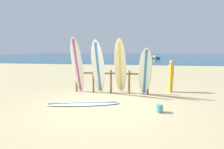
% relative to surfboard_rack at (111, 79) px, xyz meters
% --- Properties ---
extents(ground_plane, '(120.00, 120.00, 0.00)m').
position_rel_surfboard_rack_xyz_m(ground_plane, '(0.08, -2.07, -0.66)').
color(ground_plane, '#CCB784').
extents(ocean_water, '(120.00, 80.00, 0.01)m').
position_rel_surfboard_rack_xyz_m(ocean_water, '(0.08, 55.93, -0.66)').
color(ocean_water, navy).
rests_on(ocean_water, ground).
extents(surfboard_rack, '(3.47, 0.09, 1.06)m').
position_rel_surfboard_rack_xyz_m(surfboard_rack, '(0.00, 0.00, 0.00)').
color(surfboard_rack, brown).
rests_on(surfboard_rack, ground).
extents(surfboard_leaning_far_left, '(0.68, 0.77, 2.57)m').
position_rel_surfboard_rack_xyz_m(surfboard_leaning_far_left, '(-1.51, -0.28, 0.62)').
color(surfboard_leaning_far_left, silver).
rests_on(surfboard_leaning_far_left, ground).
extents(surfboard_leaning_left, '(0.60, 1.17, 2.41)m').
position_rel_surfboard_rack_xyz_m(surfboard_leaning_left, '(-0.50, -0.42, 0.54)').
color(surfboard_leaning_left, white).
rests_on(surfboard_leaning_left, ground).
extents(surfboard_leaning_center_left, '(0.54, 1.23, 2.47)m').
position_rel_surfboard_rack_xyz_m(surfboard_leaning_center_left, '(0.47, -0.30, 0.57)').
color(surfboard_leaning_center_left, beige).
rests_on(surfboard_leaning_center_left, ground).
extents(surfboard_leaning_center, '(0.62, 0.90, 2.10)m').
position_rel_surfboard_rack_xyz_m(surfboard_leaning_center, '(1.55, -0.36, 0.39)').
color(surfboard_leaning_center, white).
rests_on(surfboard_leaning_center, ground).
extents(surfboard_lying_on_sand, '(2.76, 1.19, 0.08)m').
position_rel_surfboard_rack_xyz_m(surfboard_lying_on_sand, '(-0.70, -1.98, -0.63)').
color(surfboard_lying_on_sand, white).
rests_on(surfboard_lying_on_sand, ground).
extents(beachgoer_standing, '(0.22, 0.28, 1.52)m').
position_rel_surfboard_rack_xyz_m(beachgoer_standing, '(2.77, 0.62, 0.18)').
color(beachgoer_standing, gold).
rests_on(beachgoer_standing, ground).
extents(small_boat_offshore, '(2.08, 2.96, 0.71)m').
position_rel_surfboard_rack_xyz_m(small_boat_offshore, '(4.57, 34.98, -0.41)').
color(small_boat_offshore, '#333842').
rests_on(small_boat_offshore, ocean_water).
extents(sand_bucket, '(0.22, 0.22, 0.25)m').
position_rel_surfboard_rack_xyz_m(sand_bucket, '(1.98, -2.38, -0.54)').
color(sand_bucket, teal).
rests_on(sand_bucket, ground).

